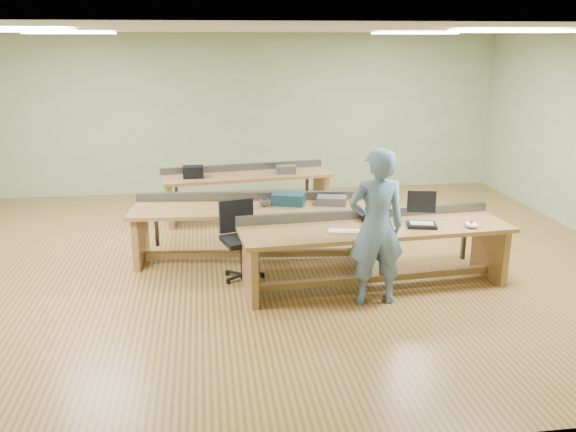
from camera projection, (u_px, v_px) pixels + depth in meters
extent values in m
plane|color=olive|center=(261.00, 261.00, 8.24)|extent=(10.00, 10.00, 0.00)
plane|color=silver|center=(258.00, 29.00, 7.40)|extent=(10.00, 10.00, 0.00)
cube|color=#A2B589|center=(240.00, 114.00, 11.62)|extent=(10.00, 0.04, 3.00)
cube|color=#A2B589|center=(318.00, 259.00, 4.02)|extent=(10.00, 0.04, 3.00)
cube|color=white|center=(5.00, 30.00, 5.65)|extent=(1.20, 0.50, 0.03)
cube|color=white|center=(70.00, 33.00, 8.50)|extent=(1.20, 0.50, 0.03)
cube|color=white|center=(512.00, 31.00, 6.31)|extent=(1.20, 0.50, 0.03)
cube|color=white|center=(415.00, 33.00, 9.16)|extent=(1.20, 0.50, 0.03)
cube|color=olive|center=(376.00, 229.00, 7.22)|extent=(3.30, 1.10, 0.05)
cube|color=olive|center=(250.00, 268.00, 7.01)|extent=(0.14, 0.77, 0.70)
cube|color=olive|center=(490.00, 250.00, 7.63)|extent=(0.14, 0.77, 0.70)
cube|color=olive|center=(374.00, 278.00, 7.39)|extent=(2.94, 0.31, 0.08)
cube|color=#4C4F53|center=(365.00, 214.00, 7.56)|extent=(3.24, 0.32, 0.11)
cube|color=olive|center=(253.00, 209.00, 8.05)|extent=(3.27, 1.16, 0.05)
cube|color=olive|center=(141.00, 238.00, 8.10)|extent=(0.15, 0.76, 0.70)
cube|color=olive|center=(364.00, 235.00, 8.21)|extent=(0.15, 0.76, 0.70)
cube|color=olive|center=(254.00, 254.00, 8.23)|extent=(2.89, 0.38, 0.08)
cube|color=#4C4F53|center=(253.00, 196.00, 8.40)|extent=(3.19, 0.39, 0.11)
cube|color=olive|center=(247.00, 176.00, 9.99)|extent=(2.84, 1.09, 0.05)
cube|color=olive|center=(169.00, 203.00, 9.76)|extent=(0.16, 0.64, 0.70)
cube|color=olive|center=(321.00, 193.00, 10.42)|extent=(0.16, 0.64, 0.70)
cube|color=olive|center=(248.00, 212.00, 10.16)|extent=(2.46, 0.42, 0.08)
cube|color=#4C4F53|center=(243.00, 167.00, 10.27)|extent=(2.75, 0.44, 0.11)
imported|color=slate|center=(376.00, 227.00, 6.72)|extent=(0.66, 0.44, 1.79)
cube|color=black|center=(422.00, 225.00, 7.23)|extent=(0.40, 0.35, 0.04)
cube|color=black|center=(422.00, 202.00, 7.28)|extent=(0.33, 0.10, 0.27)
cube|color=beige|center=(347.00, 232.00, 6.99)|extent=(0.45, 0.24, 0.02)
ellipsoid|color=white|center=(471.00, 225.00, 7.18)|extent=(0.18, 0.20, 0.07)
cube|color=black|center=(373.00, 215.00, 7.41)|extent=(0.28, 0.22, 0.17)
cylinder|color=black|center=(243.00, 261.00, 7.57)|extent=(0.07, 0.07, 0.48)
cube|color=black|center=(243.00, 241.00, 7.50)|extent=(0.57, 0.57, 0.07)
cube|color=black|center=(236.00, 216.00, 7.62)|extent=(0.44, 0.17, 0.42)
cylinder|color=black|center=(243.00, 276.00, 7.63)|extent=(0.65, 0.65, 0.07)
cube|color=#12303C|center=(289.00, 198.00, 8.19)|extent=(0.51, 0.44, 0.15)
cube|color=#3C3C3E|center=(332.00, 200.00, 8.18)|extent=(0.44, 0.34, 0.11)
imported|color=#3C3C3E|center=(264.00, 203.00, 8.08)|extent=(0.17, 0.17, 0.10)
cylinder|color=silver|center=(252.00, 206.00, 7.93)|extent=(0.07, 0.07, 0.11)
cube|color=black|center=(193.00, 172.00, 9.73)|extent=(0.33, 0.23, 0.19)
cube|color=#3C3C3E|center=(286.00, 169.00, 10.06)|extent=(0.32, 0.24, 0.13)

